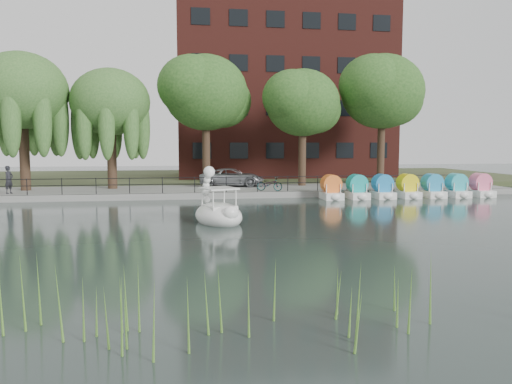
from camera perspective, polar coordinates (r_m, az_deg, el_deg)
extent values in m
plane|color=#333E3C|center=(18.82, 0.34, -5.15)|extent=(120.00, 120.00, 0.00)
cube|color=gray|center=(34.55, -3.83, 0.10)|extent=(40.00, 6.00, 0.40)
cube|color=gray|center=(31.62, -3.38, -0.41)|extent=(40.00, 0.25, 0.40)
cube|color=#47512D|center=(48.47, -5.24, 1.65)|extent=(60.00, 22.00, 0.36)
cylinder|color=black|center=(31.72, -3.42, 1.69)|extent=(32.00, 0.04, 0.04)
cylinder|color=black|center=(31.75, -3.42, 0.97)|extent=(32.00, 0.04, 0.04)
cylinder|color=black|center=(31.76, -3.42, 0.88)|extent=(0.05, 0.05, 1.00)
cube|color=#4C1E16|center=(49.61, 2.95, 12.38)|extent=(20.00, 10.00, 18.00)
cylinder|color=#473323|center=(36.21, -24.93, 3.49)|extent=(0.60, 0.60, 4.20)
ellipsoid|color=#5A873E|center=(36.36, -25.22, 10.45)|extent=(5.88, 5.88, 5.00)
cylinder|color=#473323|center=(35.58, -16.14, 3.44)|extent=(0.60, 0.60, 3.80)
ellipsoid|color=#5A873E|center=(35.67, -16.32, 9.86)|extent=(5.32, 5.32, 4.52)
cylinder|color=#473323|center=(36.32, -5.70, 4.23)|extent=(0.60, 0.60, 4.50)
ellipsoid|color=#4B7A2E|center=(36.49, -5.77, 11.23)|extent=(6.00, 6.00, 5.10)
cylinder|color=#473323|center=(36.87, 5.30, 3.90)|extent=(0.60, 0.60, 4.05)
ellipsoid|color=#4B7A2E|center=(36.97, 5.35, 10.12)|extent=(5.40, 5.40, 4.59)
cylinder|color=#473323|center=(39.87, 14.08, 4.37)|extent=(0.60, 0.60, 4.72)
ellipsoid|color=#4B7A2E|center=(40.05, 14.24, 11.07)|extent=(6.30, 6.30, 5.36)
imported|color=gray|center=(36.03, -2.76, 1.84)|extent=(3.26, 5.66, 1.49)
imported|color=gray|center=(32.56, 1.56, 1.01)|extent=(1.29, 1.81, 1.00)
imported|color=black|center=(34.23, -26.41, 1.47)|extent=(0.72, 0.84, 1.98)
ellipsoid|color=white|center=(22.03, -4.31, -2.73)|extent=(2.74, 3.37, 0.65)
cube|color=white|center=(21.89, -4.20, -1.93)|extent=(1.57, 1.63, 0.32)
cube|color=white|center=(21.84, -4.27, 0.42)|extent=(1.77, 1.84, 0.06)
ellipsoid|color=white|center=(20.88, -2.89, -2.43)|extent=(0.82, 0.73, 0.60)
sphere|color=white|center=(22.72, -5.37, 2.31)|extent=(0.52, 0.52, 0.52)
cone|color=black|center=(23.04, -5.72, 2.27)|extent=(0.30, 0.34, 0.22)
cylinder|color=yellow|center=(22.90, -5.57, 2.28)|extent=(0.30, 0.20, 0.28)
cube|color=white|center=(31.64, 8.61, -0.42)|extent=(1.15, 1.70, 0.44)
cylinder|color=orange|center=(31.67, 8.58, 0.91)|extent=(0.90, 1.20, 0.90)
cube|color=white|center=(32.19, 11.50, -0.37)|extent=(1.15, 1.70, 0.44)
cylinder|color=#16A29E|center=(32.22, 11.47, 0.94)|extent=(0.90, 1.20, 0.90)
cube|color=white|center=(32.81, 14.29, -0.32)|extent=(1.15, 1.70, 0.44)
cylinder|color=#207FC4|center=(32.84, 14.25, 0.97)|extent=(0.90, 1.20, 0.90)
cube|color=white|center=(33.51, 16.97, -0.27)|extent=(1.15, 1.70, 0.44)
cylinder|color=yellow|center=(33.54, 16.93, 0.99)|extent=(0.90, 1.20, 0.90)
cube|color=white|center=(34.28, 19.53, -0.22)|extent=(1.15, 1.70, 0.44)
cylinder|color=#258ABF|center=(34.31, 19.49, 1.01)|extent=(0.90, 1.20, 0.90)
cube|color=white|center=(35.12, 21.97, -0.18)|extent=(1.15, 1.70, 0.44)
cylinder|color=#2AAAB9|center=(35.14, 21.93, 1.03)|extent=(0.90, 1.20, 0.90)
cube|color=white|center=(36.01, 24.30, -0.13)|extent=(1.15, 1.70, 0.44)
cylinder|color=pink|center=(36.04, 24.26, 1.04)|extent=(0.90, 1.20, 0.90)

